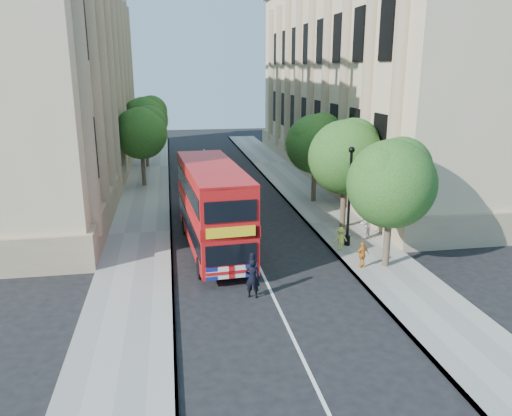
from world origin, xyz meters
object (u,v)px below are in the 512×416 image
lamp_post (349,201)px  box_van (205,195)px  double_decker_bus (213,206)px  police_constable (253,278)px  woman_pedestrian (365,223)px

lamp_post → box_van: size_ratio=0.98×
lamp_post → double_decker_bus: lamp_post is taller
lamp_post → box_van: 9.63m
box_van → police_constable: (1.04, -11.64, -0.61)m
lamp_post → woman_pedestrian: 2.29m
lamp_post → woman_pedestrian: bearing=36.9°
lamp_post → police_constable: lamp_post is taller
lamp_post → double_decker_bus: size_ratio=0.54×
box_van → police_constable: box_van is taller
double_decker_bus → box_van: 6.06m
box_van → woman_pedestrian: size_ratio=3.26×
woman_pedestrian → police_constable: bearing=-1.2°
police_constable → woman_pedestrian: woman_pedestrian is taller
box_van → police_constable: bearing=-89.2°
double_decker_bus → police_constable: double_decker_bus is taller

